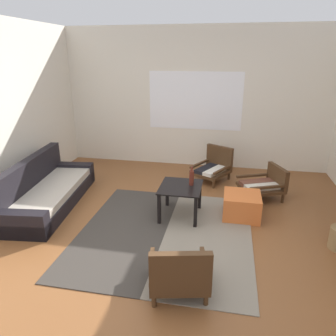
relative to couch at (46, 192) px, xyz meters
name	(u,v)px	position (x,y,z in m)	size (l,w,h in m)	color
ground_plane	(164,244)	(1.98, -0.72, -0.21)	(7.80, 7.80, 0.00)	brown
far_wall_with_window	(195,99)	(1.98, 2.34, 1.14)	(5.60, 0.13, 2.70)	silver
area_rug	(165,233)	(1.94, -0.46, -0.21)	(2.18, 2.39, 0.01)	#38332D
couch	(46,192)	(0.00, 0.00, 0.00)	(0.97, 2.09, 0.71)	black
coffee_table	(181,192)	(2.06, 0.04, 0.16)	(0.57, 0.63, 0.46)	black
armchair_by_window	(214,166)	(2.44, 1.54, 0.04)	(0.76, 0.79, 0.59)	#472D19
armchair_striped_foreground	(179,273)	(2.29, -1.50, 0.03)	(0.67, 0.67, 0.57)	#472D19
armchair_corner	(265,184)	(3.28, 0.90, 0.03)	(0.78, 0.74, 0.51)	#472D19
ottoman_orange	(242,205)	(2.91, 0.19, -0.04)	(0.51, 0.51, 0.34)	#D1662D
glass_bottle	(192,177)	(2.20, 0.12, 0.35)	(0.07, 0.07, 0.27)	#5B2319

